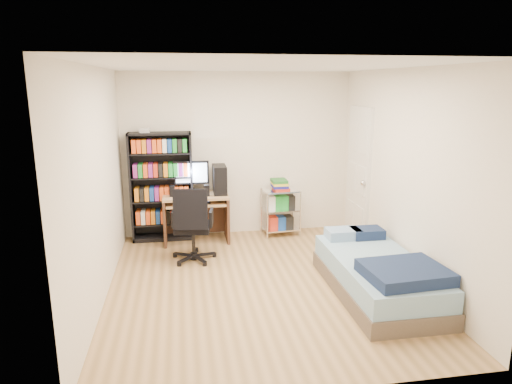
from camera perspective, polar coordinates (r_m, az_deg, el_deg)
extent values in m
cube|color=tan|center=(5.54, 0.44, -11.58)|extent=(3.50, 4.00, 0.04)
cube|color=white|center=(5.03, 0.50, 15.68)|extent=(3.50, 4.00, 0.04)
cube|color=white|center=(7.10, -2.35, 4.72)|extent=(3.50, 0.04, 2.50)
cube|color=white|center=(3.23, 6.68, -5.99)|extent=(3.50, 0.04, 2.50)
cube|color=white|center=(5.14, -19.36, 0.62)|extent=(0.04, 4.00, 2.50)
cube|color=white|center=(5.71, 18.27, 1.91)|extent=(0.04, 4.00, 2.50)
cube|color=black|center=(6.96, -11.70, 0.62)|extent=(0.92, 0.31, 1.63)
cube|color=black|center=(7.10, -11.49, -3.79)|extent=(0.86, 0.29, 0.02)
cube|color=red|center=(7.06, -11.54, -2.91)|extent=(0.79, 0.24, 0.19)
cube|color=black|center=(7.00, -11.62, -1.01)|extent=(0.86, 0.29, 0.02)
cube|color=#16419A|center=(6.97, -11.67, -0.09)|extent=(0.79, 0.24, 0.19)
cube|color=black|center=(6.93, -11.76, 1.85)|extent=(0.86, 0.29, 0.02)
cube|color=orange|center=(6.89, -11.81, 2.79)|extent=(0.79, 0.24, 0.19)
cube|color=black|center=(6.87, -11.90, 4.76)|extent=(0.86, 0.29, 0.02)
cube|color=green|center=(6.84, -11.95, 5.72)|extent=(0.79, 0.24, 0.19)
cube|color=silver|center=(6.84, -13.76, 7.50)|extent=(0.14, 0.13, 0.07)
cube|color=tan|center=(6.80, -7.56, -0.50)|extent=(0.96, 0.53, 0.04)
cube|color=#39281F|center=(6.90, -11.29, -3.55)|extent=(0.04, 0.53, 0.68)
cube|color=#39281F|center=(6.93, -3.66, -3.24)|extent=(0.04, 0.53, 0.68)
cube|color=#39281F|center=(7.13, -7.55, -2.69)|extent=(0.92, 0.03, 0.62)
cube|color=tan|center=(6.75, -7.51, -1.45)|extent=(0.86, 0.43, 0.02)
cube|color=black|center=(6.73, -7.51, -1.29)|extent=(0.42, 0.14, 0.02)
cube|color=black|center=(6.83, -8.08, 2.42)|extent=(0.52, 0.05, 0.34)
cube|color=silver|center=(6.81, -8.07, 2.38)|extent=(0.46, 0.01, 0.29)
cube|color=black|center=(6.82, -4.58, 1.59)|extent=(0.19, 0.40, 0.42)
cube|color=black|center=(6.73, -10.42, 0.12)|extent=(0.08, 0.08, 0.16)
cube|color=black|center=(6.69, -6.17, 0.19)|extent=(0.08, 0.08, 0.16)
cylinder|color=black|center=(6.21, -7.82, -6.14)|extent=(0.05, 0.05, 0.36)
cube|color=black|center=(6.15, -7.88, -4.38)|extent=(0.52, 0.52, 0.08)
cube|color=black|center=(5.86, -8.21, -2.17)|extent=(0.45, 0.20, 0.53)
cube|color=black|center=(6.14, -10.21, -3.19)|extent=(0.08, 0.29, 0.21)
cube|color=black|center=(6.08, -5.61, -3.20)|extent=(0.08, 0.29, 0.21)
cylinder|color=white|center=(6.89, 1.45, -3.11)|extent=(0.02, 0.02, 0.72)
cylinder|color=white|center=(7.05, 5.58, -2.79)|extent=(0.02, 0.02, 0.72)
cylinder|color=white|center=(7.24, 0.65, -2.30)|extent=(0.02, 0.02, 0.72)
cylinder|color=white|center=(7.39, 4.61, -2.02)|extent=(0.02, 0.02, 0.72)
cube|color=white|center=(7.21, 3.06, -4.52)|extent=(0.56, 0.42, 0.02)
cube|color=white|center=(7.12, 3.09, -2.14)|extent=(0.56, 0.42, 0.02)
cube|color=white|center=(7.05, 3.12, 0.21)|extent=(0.56, 0.42, 0.02)
cube|color=#A62417|center=(7.03, 3.13, 0.95)|extent=(0.25, 0.31, 0.17)
cube|color=brown|center=(5.43, 14.84, -11.27)|extent=(0.94, 1.87, 0.19)
cube|color=#81A8C0|center=(5.35, 14.97, -9.26)|extent=(0.90, 1.83, 0.22)
cube|color=#162445|center=(4.88, 18.09, -9.58)|extent=(0.84, 0.71, 0.13)
cube|color=#A7CFED|center=(5.89, 10.84, -5.14)|extent=(0.42, 0.28, 0.12)
cube|color=#162445|center=(5.98, 13.69, -4.98)|extent=(0.39, 0.28, 0.12)
cube|color=#442815|center=(5.27, 15.26, -8.24)|extent=(0.26, 0.21, 0.01)
cube|color=silver|center=(6.94, 12.68, 2.09)|extent=(0.05, 0.80, 2.00)
sphere|color=silver|center=(6.64, 13.24, 1.12)|extent=(0.08, 0.08, 0.08)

